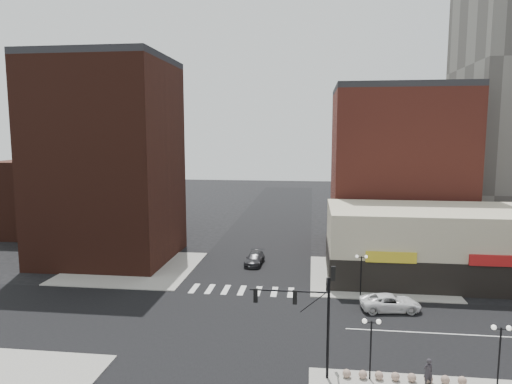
{
  "coord_description": "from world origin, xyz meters",
  "views": [
    {
      "loc": [
        7.01,
        -37.09,
        16.28
      ],
      "look_at": [
        1.96,
        3.58,
        11.0
      ],
      "focal_mm": 32.0,
      "sensor_mm": 36.0,
      "label": 1
    }
  ],
  "objects_px": {
    "street_lamp_se_b": "(500,340)",
    "street_lamp_se_a": "(371,333)",
    "white_suv": "(390,303)",
    "street_lamp_ne": "(361,265)",
    "pedestrian": "(428,372)",
    "traffic_signal": "(314,305)",
    "dark_sedan_north": "(255,259)"
  },
  "relations": [
    {
      "from": "street_lamp_se_b",
      "to": "street_lamp_se_a",
      "type": "bearing_deg",
      "value": 180.0
    },
    {
      "from": "street_lamp_se_b",
      "to": "white_suv",
      "type": "relative_size",
      "value": 0.76
    },
    {
      "from": "street_lamp_ne",
      "to": "pedestrian",
      "type": "height_order",
      "value": "street_lamp_ne"
    },
    {
      "from": "traffic_signal",
      "to": "street_lamp_se_b",
      "type": "height_order",
      "value": "traffic_signal"
    },
    {
      "from": "traffic_signal",
      "to": "dark_sedan_north",
      "type": "xyz_separation_m",
      "value": [
        -7.23,
        25.67,
        -4.24
      ]
    },
    {
      "from": "pedestrian",
      "to": "traffic_signal",
      "type": "bearing_deg",
      "value": -22.0
    },
    {
      "from": "street_lamp_se_a",
      "to": "dark_sedan_north",
      "type": "bearing_deg",
      "value": 113.04
    },
    {
      "from": "traffic_signal",
      "to": "dark_sedan_north",
      "type": "height_order",
      "value": "traffic_signal"
    },
    {
      "from": "traffic_signal",
      "to": "street_lamp_se_b",
      "type": "relative_size",
      "value": 1.87
    },
    {
      "from": "traffic_signal",
      "to": "pedestrian",
      "type": "height_order",
      "value": "traffic_signal"
    },
    {
      "from": "white_suv",
      "to": "dark_sedan_north",
      "type": "relative_size",
      "value": 1.09
    },
    {
      "from": "white_suv",
      "to": "dark_sedan_north",
      "type": "height_order",
      "value": "white_suv"
    },
    {
      "from": "street_lamp_se_a",
      "to": "white_suv",
      "type": "bearing_deg",
      "value": 75.02
    },
    {
      "from": "street_lamp_se_a",
      "to": "white_suv",
      "type": "distance_m",
      "value": 13.25
    },
    {
      "from": "street_lamp_se_a",
      "to": "dark_sedan_north",
      "type": "height_order",
      "value": "street_lamp_se_a"
    },
    {
      "from": "street_lamp_se_b",
      "to": "street_lamp_ne",
      "type": "height_order",
      "value": "same"
    },
    {
      "from": "white_suv",
      "to": "dark_sedan_north",
      "type": "distance_m",
      "value": 19.56
    },
    {
      "from": "traffic_signal",
      "to": "street_lamp_ne",
      "type": "bearing_deg",
      "value": 73.25
    },
    {
      "from": "dark_sedan_north",
      "to": "white_suv",
      "type": "bearing_deg",
      "value": -39.86
    },
    {
      "from": "traffic_signal",
      "to": "street_lamp_se_b",
      "type": "xyz_separation_m",
      "value": [
        11.76,
        -0.17,
        -1.67
      ]
    },
    {
      "from": "dark_sedan_north",
      "to": "street_lamp_se_a",
      "type": "bearing_deg",
      "value": -64.04
    },
    {
      "from": "traffic_signal",
      "to": "white_suv",
      "type": "relative_size",
      "value": 1.42
    },
    {
      "from": "traffic_signal",
      "to": "street_lamp_se_a",
      "type": "relative_size",
      "value": 1.87
    },
    {
      "from": "dark_sedan_north",
      "to": "traffic_signal",
      "type": "bearing_deg",
      "value": -71.36
    },
    {
      "from": "street_lamp_se_b",
      "to": "street_lamp_ne",
      "type": "bearing_deg",
      "value": 113.63
    },
    {
      "from": "street_lamp_se_b",
      "to": "pedestrian",
      "type": "distance_m",
      "value": 4.94
    },
    {
      "from": "pedestrian",
      "to": "white_suv",
      "type": "bearing_deg",
      "value": -107.19
    },
    {
      "from": "street_lamp_se_a",
      "to": "pedestrian",
      "type": "xyz_separation_m",
      "value": [
        3.62,
        -0.3,
        -2.27
      ]
    },
    {
      "from": "street_lamp_se_b",
      "to": "pedestrian",
      "type": "xyz_separation_m",
      "value": [
        -4.38,
        -0.3,
        -2.27
      ]
    },
    {
      "from": "street_lamp_se_a",
      "to": "pedestrian",
      "type": "relative_size",
      "value": 2.3
    },
    {
      "from": "street_lamp_se_a",
      "to": "dark_sedan_north",
      "type": "xyz_separation_m",
      "value": [
        -10.99,
        25.84,
        -2.57
      ]
    },
    {
      "from": "pedestrian",
      "to": "street_lamp_se_a",
      "type": "bearing_deg",
      "value": -23.12
    }
  ]
}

